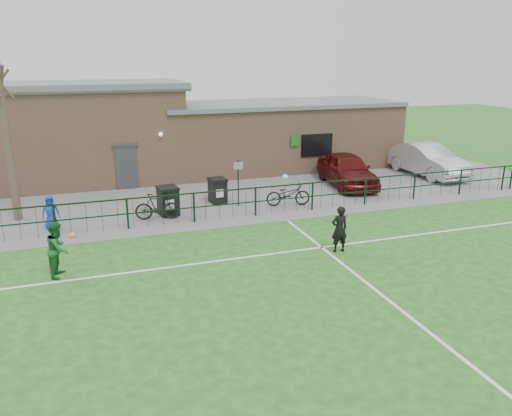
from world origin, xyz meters
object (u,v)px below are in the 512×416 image
object	(u,v)px
wheelie_bin_left	(168,202)
bicycle_e	(288,194)
bare_tree	(8,144)
spectator_child	(51,213)
bicycle_d	(158,207)
wheelie_bin_right	(218,191)
sign_post	(238,183)
car_silver	(427,160)
outfield_player	(58,249)
ball_ground	(73,235)
car_maroon	(347,170)

from	to	relation	value
wheelie_bin_left	bicycle_e	world-z (taller)	wheelie_bin_left
bare_tree	spectator_child	distance (m)	3.14
wheelie_bin_left	bicycle_d	distance (m)	0.69
wheelie_bin_left	wheelie_bin_right	world-z (taller)	wheelie_bin_left
bicycle_e	sign_post	bearing A→B (deg)	83.49
bare_tree	car_silver	distance (m)	20.13
wheelie_bin_left	bicycle_d	bearing A→B (deg)	-144.18
wheelie_bin_right	outfield_player	distance (m)	8.61
wheelie_bin_left	bicycle_e	distance (m)	5.09
ball_ground	bicycle_e	bearing A→B (deg)	7.76
wheelie_bin_left	outfield_player	world-z (taller)	outfield_player
wheelie_bin_left	bicycle_d	size ratio (longest dim) A/B	0.62
wheelie_bin_right	car_maroon	bearing A→B (deg)	1.30
car_maroon	ball_ground	size ratio (longest dim) A/B	22.17
bicycle_d	bicycle_e	size ratio (longest dim) A/B	0.93
car_maroon	sign_post	bearing A→B (deg)	-157.35
wheelie_bin_left	sign_post	world-z (taller)	sign_post
bare_tree	car_maroon	xyz separation A→B (m)	(14.84, 0.66, -2.18)
bare_tree	wheelie_bin_left	world-z (taller)	bare_tree
wheelie_bin_right	wheelie_bin_left	bearing A→B (deg)	-160.27
wheelie_bin_right	bicycle_d	bearing A→B (deg)	-156.31
car_silver	car_maroon	bearing A→B (deg)	-175.40
spectator_child	wheelie_bin_left	bearing A→B (deg)	-2.15
spectator_child	bicycle_e	bearing A→B (deg)	-6.90
wheelie_bin_right	ball_ground	bearing A→B (deg)	-161.72
wheelie_bin_left	spectator_child	size ratio (longest dim) A/B	0.84
bicycle_e	spectator_child	bearing A→B (deg)	100.45
bicycle_d	bicycle_e	distance (m)	5.57
spectator_child	bicycle_d	bearing A→B (deg)	-8.58
bare_tree	ball_ground	xyz separation A→B (m)	(2.04, -2.80, -2.89)
wheelie_bin_left	spectator_child	xyz separation A→B (m)	(-4.38, -0.37, 0.10)
car_maroon	bicycle_e	distance (m)	4.67
car_maroon	spectator_child	bearing A→B (deg)	-162.90
wheelie_bin_left	wheelie_bin_right	size ratio (longest dim) A/B	1.09
wheelie_bin_left	spectator_child	distance (m)	4.40
sign_post	car_maroon	bearing A→B (deg)	15.16
sign_post	car_maroon	xyz separation A→B (m)	(6.10, 1.65, -0.20)
wheelie_bin_right	car_silver	bearing A→B (deg)	1.27
car_silver	outfield_player	size ratio (longest dim) A/B	3.08
bicycle_d	ball_ground	distance (m)	3.38
bicycle_e	bicycle_d	bearing A→B (deg)	101.62
bicycle_e	ball_ground	xyz separation A→B (m)	(-8.74, -1.19, -0.41)
wheelie_bin_left	spectator_child	bearing A→B (deg)	176.40
wheelie_bin_right	car_maroon	size ratio (longest dim) A/B	0.21
sign_post	ball_ground	xyz separation A→B (m)	(-6.70, -1.81, -0.91)
sign_post	outfield_player	size ratio (longest dim) A/B	1.21
car_maroon	outfield_player	world-z (taller)	outfield_player
spectator_child	bare_tree	bearing A→B (deg)	121.91
bare_tree	outfield_player	size ratio (longest dim) A/B	3.64
wheelie_bin_right	bicycle_d	world-z (taller)	bicycle_d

